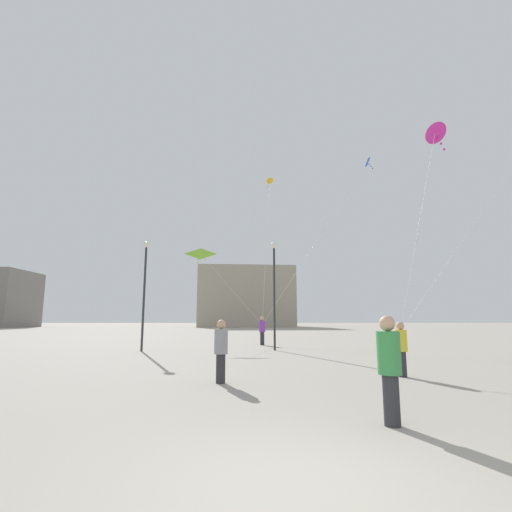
# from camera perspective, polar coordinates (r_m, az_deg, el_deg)

# --- Properties ---
(ground_plane) EXTENTS (300.00, 300.00, 0.00)m
(ground_plane) POSITION_cam_1_polar(r_m,az_deg,el_deg) (4.51, 6.77, -31.54)
(ground_plane) COLOR #9E9689
(person_in_green) EXTENTS (0.38, 0.38, 1.76)m
(person_in_green) POSITION_cam_1_polar(r_m,az_deg,el_deg) (6.90, 19.31, -15.02)
(person_in_green) COLOR #2D2D33
(person_in_green) RESTS_ON ground_plane
(person_in_grey) EXTENTS (0.37, 0.37, 1.68)m
(person_in_grey) POSITION_cam_1_polar(r_m,az_deg,el_deg) (10.67, -5.26, -13.54)
(person_in_grey) COLOR #2D2D33
(person_in_grey) RESTS_ON ground_plane
(person_in_yellow) EXTENTS (0.35, 0.35, 1.61)m
(person_in_yellow) POSITION_cam_1_polar(r_m,az_deg,el_deg) (12.53, 20.88, -12.50)
(person_in_yellow) COLOR #2D2D33
(person_in_yellow) RESTS_ON ground_plane
(person_in_purple) EXTENTS (0.40, 0.40, 1.83)m
(person_in_purple) POSITION_cam_1_polar(r_m,az_deg,el_deg) (25.44, 0.94, -10.92)
(person_in_purple) COLOR #2D2D33
(person_in_purple) RESTS_ON ground_plane
(kite_lime_delta) EXTENTS (5.03, 0.92, 5.18)m
(kite_lime_delta) POSITION_cam_1_polar(r_m,az_deg,el_deg) (26.36, -8.23, 0.27)
(kite_lime_delta) COLOR #8CD12D
(kite_cobalt_delta) EXTENTS (9.26, 4.72, 13.48)m
(kite_cobalt_delta) POSITION_cam_1_polar(r_m,az_deg,el_deg) (33.21, 15.82, 12.61)
(kite_cobalt_delta) COLOR blue
(kite_magenta_diamond) EXTENTS (3.35, 2.84, 8.09)m
(kite_magenta_diamond) POSITION_cam_1_polar(r_m,az_deg,el_deg) (17.41, 25.17, 16.07)
(kite_magenta_diamond) COLOR #D12899
(kite_amber_diamond) EXTENTS (1.69, 11.42, 14.33)m
(kite_amber_diamond) POSITION_cam_1_polar(r_m,az_deg,el_deg) (38.29, 2.02, 10.58)
(kite_amber_diamond) COLOR yellow
(building_centre_hall) EXTENTS (20.47, 17.00, 12.24)m
(building_centre_hall) POSITION_cam_1_polar(r_m,az_deg,el_deg) (82.21, -1.68, -6.24)
(building_centre_hall) COLOR #A39984
(building_centre_hall) RESTS_ON ground_plane
(lamppost_east) EXTENTS (0.36, 0.36, 5.99)m
(lamppost_east) POSITION_cam_1_polar(r_m,az_deg,el_deg) (21.41, 2.74, -3.40)
(lamppost_east) COLOR #2D2D30
(lamppost_east) RESTS_ON ground_plane
(lamppost_west) EXTENTS (0.36, 0.36, 5.92)m
(lamppost_west) POSITION_cam_1_polar(r_m,az_deg,el_deg) (21.63, -16.28, -3.20)
(lamppost_west) COLOR #2D2D30
(lamppost_west) RESTS_ON ground_plane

